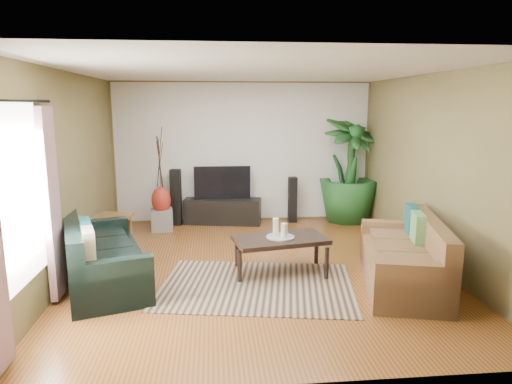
{
  "coord_description": "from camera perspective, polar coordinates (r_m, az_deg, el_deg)",
  "views": [
    {
      "loc": [
        -0.61,
        -6.09,
        2.27
      ],
      "look_at": [
        0.0,
        0.2,
        1.05
      ],
      "focal_mm": 32.0,
      "sensor_mm": 36.0,
      "label": 1
    }
  ],
  "objects": [
    {
      "name": "floor",
      "position": [
        6.53,
        0.17,
        -9.43
      ],
      "size": [
        5.5,
        5.5,
        0.0
      ],
      "primitive_type": "plane",
      "color": "brown",
      "rests_on": "ground"
    },
    {
      "name": "ceiling",
      "position": [
        6.14,
        0.19,
        14.95
      ],
      "size": [
        5.5,
        5.5,
        0.0
      ],
      "primitive_type": "plane",
      "rotation": [
        3.14,
        0.0,
        0.0
      ],
      "color": "white",
      "rests_on": "ground"
    },
    {
      "name": "wall_back",
      "position": [
        8.91,
        -1.6,
        4.98
      ],
      "size": [
        5.0,
        0.0,
        5.0
      ],
      "primitive_type": "plane",
      "rotation": [
        1.57,
        0.0,
        0.0
      ],
      "color": "olive",
      "rests_on": "ground"
    },
    {
      "name": "wall_front",
      "position": [
        3.52,
        4.68,
        -4.24
      ],
      "size": [
        5.0,
        0.0,
        5.0
      ],
      "primitive_type": "plane",
      "rotation": [
        -1.57,
        0.0,
        0.0
      ],
      "color": "olive",
      "rests_on": "ground"
    },
    {
      "name": "wall_left",
      "position": [
        6.44,
        -22.55,
        1.88
      ],
      "size": [
        0.0,
        5.5,
        5.5
      ],
      "primitive_type": "plane",
      "rotation": [
        1.57,
        0.0,
        1.57
      ],
      "color": "olive",
      "rests_on": "ground"
    },
    {
      "name": "wall_right",
      "position": [
        6.9,
        21.33,
        2.52
      ],
      "size": [
        0.0,
        5.5,
        5.5
      ],
      "primitive_type": "plane",
      "rotation": [
        1.57,
        0.0,
        -1.57
      ],
      "color": "olive",
      "rests_on": "ground"
    },
    {
      "name": "backwall_panel",
      "position": [
        8.9,
        -1.59,
        4.98
      ],
      "size": [
        4.9,
        0.0,
        4.9
      ],
      "primitive_type": "plane",
      "rotation": [
        1.57,
        0.0,
        0.0
      ],
      "color": "white",
      "rests_on": "ground"
    },
    {
      "name": "window_pane",
      "position": [
        4.94,
        -27.68,
        -0.47
      ],
      "size": [
        0.0,
        1.8,
        1.8
      ],
      "primitive_type": "plane",
      "rotation": [
        1.57,
        0.0,
        1.57
      ],
      "color": "white",
      "rests_on": "ground"
    },
    {
      "name": "curtain_far",
      "position": [
        5.66,
        -24.18,
        -1.46
      ],
      "size": [
        0.08,
        0.35,
        2.2
      ],
      "primitive_type": "cube",
      "color": "gray",
      "rests_on": "ground"
    },
    {
      "name": "curtain_rod",
      "position": [
        4.84,
        -28.07,
        10.04
      ],
      "size": [
        0.03,
        1.9,
        0.03
      ],
      "primitive_type": "cylinder",
      "rotation": [
        1.57,
        0.0,
        0.0
      ],
      "color": "black",
      "rests_on": "ground"
    },
    {
      "name": "sofa_left",
      "position": [
        6.22,
        -18.54,
        -6.9
      ],
      "size": [
        1.5,
        2.26,
        0.85
      ],
      "primitive_type": "cube",
      "rotation": [
        0.0,
        0.0,
        1.89
      ],
      "color": "black",
      "rests_on": "floor"
    },
    {
      "name": "sofa_right",
      "position": [
        6.11,
        17.83,
        -7.2
      ],
      "size": [
        1.34,
        2.12,
        0.85
      ],
      "primitive_type": "cube",
      "rotation": [
        0.0,
        0.0,
        -1.82
      ],
      "color": "brown",
      "rests_on": "floor"
    },
    {
      "name": "area_rug",
      "position": [
        5.9,
        0.09,
        -11.65
      ],
      "size": [
        2.67,
        2.1,
        0.01
      ],
      "primitive_type": "cube",
      "rotation": [
        0.0,
        0.0,
        -0.17
      ],
      "color": "#A07C5E",
      "rests_on": "floor"
    },
    {
      "name": "coffee_table",
      "position": [
        6.27,
        3.04,
        -7.89
      ],
      "size": [
        1.33,
        0.89,
        0.5
      ],
      "primitive_type": "cube",
      "rotation": [
        0.0,
        0.0,
        0.19
      ],
      "color": "black",
      "rests_on": "floor"
    },
    {
      "name": "candle_tray",
      "position": [
        6.19,
        3.06,
        -5.62
      ],
      "size": [
        0.38,
        0.38,
        0.02
      ],
      "primitive_type": "cylinder",
      "color": "#979792",
      "rests_on": "coffee_table"
    },
    {
      "name": "candle_tall",
      "position": [
        6.17,
        2.48,
        -4.4
      ],
      "size": [
        0.08,
        0.08,
        0.24
      ],
      "primitive_type": "cylinder",
      "color": "silver",
      "rests_on": "candle_tray"
    },
    {
      "name": "candle_mid",
      "position": [
        6.13,
        3.5,
        -4.79
      ],
      "size": [
        0.08,
        0.08,
        0.19
      ],
      "primitive_type": "cylinder",
      "color": "silver",
      "rests_on": "candle_tray"
    },
    {
      "name": "candle_short",
      "position": [
        6.23,
        3.63,
        -4.69
      ],
      "size": [
        0.08,
        0.08,
        0.16
      ],
      "primitive_type": "cylinder",
      "color": "beige",
      "rests_on": "candle_tray"
    },
    {
      "name": "tv_stand",
      "position": [
        8.83,
        -4.19,
        -2.39
      ],
      "size": [
        1.51,
        0.7,
        0.49
      ],
      "primitive_type": "cube",
      "rotation": [
        0.0,
        0.0,
        -0.19
      ],
      "color": "black",
      "rests_on": "floor"
    },
    {
      "name": "television",
      "position": [
        8.72,
        -4.24,
        1.19
      ],
      "size": [
        1.07,
        0.06,
        0.63
      ],
      "primitive_type": "cube",
      "color": "black",
      "rests_on": "tv_stand"
    },
    {
      "name": "speaker_left",
      "position": [
        8.79,
        -9.97,
        -0.65
      ],
      "size": [
        0.21,
        0.23,
        1.06
      ],
      "primitive_type": "cube",
      "rotation": [
        0.0,
        0.0,
        -0.08
      ],
      "color": "black",
      "rests_on": "floor"
    },
    {
      "name": "speaker_right",
      "position": [
        8.92,
        4.58,
        -0.95
      ],
      "size": [
        0.16,
        0.18,
        0.88
      ],
      "primitive_type": "cube",
      "rotation": [
        0.0,
        0.0,
        -0.01
      ],
      "color": "black",
      "rests_on": "floor"
    },
    {
      "name": "potted_plant",
      "position": [
        9.04,
        11.53,
        2.75
      ],
      "size": [
        1.51,
        1.51,
        2.04
      ],
      "primitive_type": "imported",
      "rotation": [
        0.0,
        0.0,
        0.43
      ],
      "color": "#184A1C",
      "rests_on": "floor"
    },
    {
      "name": "plant_pot",
      "position": [
        9.21,
        11.32,
        -2.64
      ],
      "size": [
        0.38,
        0.38,
        0.29
      ],
      "primitive_type": "cylinder",
      "color": "black",
      "rests_on": "floor"
    },
    {
      "name": "pedestal",
      "position": [
        8.53,
        -11.67,
        -3.42
      ],
      "size": [
        0.42,
        0.42,
        0.38
      ],
      "primitive_type": "cube",
      "rotation": [
        0.0,
        0.0,
        0.11
      ],
      "color": "gray",
      "rests_on": "floor"
    },
    {
      "name": "vase",
      "position": [
        8.45,
        -11.76,
        -1.01
      ],
      "size": [
        0.35,
        0.35,
        0.49
      ],
      "primitive_type": "ellipsoid",
      "color": "maroon",
      "rests_on": "pedestal"
    },
    {
      "name": "side_table",
      "position": [
        7.52,
        -17.43,
        -4.92
      ],
      "size": [
        0.63,
        0.63,
        0.56
      ],
      "primitive_type": "cube",
      "rotation": [
        0.0,
        0.0,
        -0.22
      ],
      "color": "brown",
      "rests_on": "floor"
    }
  ]
}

